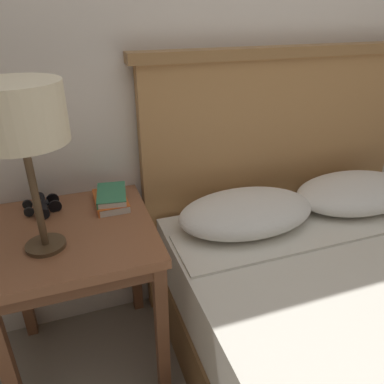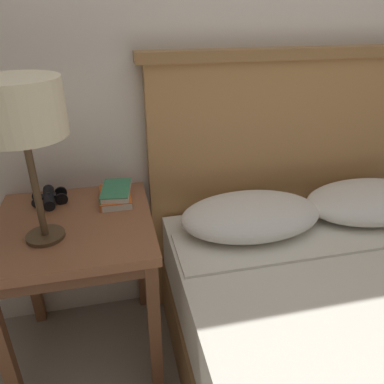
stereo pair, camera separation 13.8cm
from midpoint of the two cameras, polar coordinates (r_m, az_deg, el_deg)
The scene contains 6 objects.
wall_back at distance 1.67m, azimuth 1.47°, elevation 23.33°, with size 8.00×0.06×2.60m.
nightstand at distance 1.48m, azimuth -20.03°, elevation -8.39°, with size 0.58×0.58×0.68m.
table_lamp at distance 1.20m, azimuth -28.04°, elevation 10.00°, with size 0.27×0.27×0.54m.
book_on_nightstand at distance 1.55m, azimuth -14.88°, elevation -1.38°, with size 0.12×0.20×0.03m.
book_stacked_on_top at distance 1.54m, azimuth -14.78°, elevation -0.45°, with size 0.14×0.20×0.03m.
binoculars_pair at distance 1.59m, azimuth -24.30°, elevation -1.92°, with size 0.15×0.16×0.05m.
Camera 1 is at (-0.65, -0.48, 1.40)m, focal length 35.00 mm.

